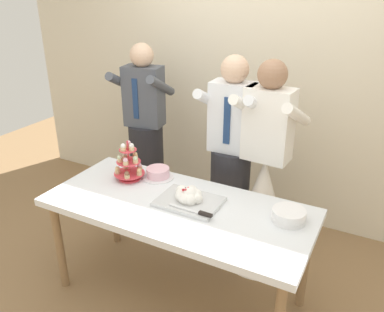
{
  "coord_description": "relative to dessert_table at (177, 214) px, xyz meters",
  "views": [
    {
      "loc": [
        1.15,
        -1.97,
        2.14
      ],
      "look_at": [
        0.03,
        0.15,
        1.07
      ],
      "focal_mm": 37.0,
      "sensor_mm": 36.0,
      "label": 1
    }
  ],
  "objects": [
    {
      "name": "ground_plane",
      "position": [
        0.0,
        0.0,
        -0.7
      ],
      "size": [
        8.0,
        8.0,
        0.0
      ],
      "primitive_type": "plane",
      "color": "olive"
    },
    {
      "name": "rear_wall",
      "position": [
        0.0,
        1.46,
        0.75
      ],
      "size": [
        5.2,
        0.1,
        2.9
      ],
      "primitive_type": "cube",
      "color": "beige",
      "rests_on": "ground_plane"
    },
    {
      "name": "dessert_table",
      "position": [
        0.0,
        0.0,
        0.0
      ],
      "size": [
        1.8,
        0.8,
        0.78
      ],
      "color": "silver",
      "rests_on": "ground_plane"
    },
    {
      "name": "cupcake_stand",
      "position": [
        -0.5,
        0.16,
        0.19
      ],
      "size": [
        0.23,
        0.23,
        0.31
      ],
      "color": "#D83F4C",
      "rests_on": "dessert_table"
    },
    {
      "name": "main_cake_tray",
      "position": [
        0.06,
        0.05,
        0.12
      ],
      "size": [
        0.44,
        0.31,
        0.13
      ],
      "color": "silver",
      "rests_on": "dessert_table"
    },
    {
      "name": "plate_stack",
      "position": [
        0.71,
        0.15,
        0.11
      ],
      "size": [
        0.21,
        0.21,
        0.08
      ],
      "color": "white",
      "rests_on": "dessert_table"
    },
    {
      "name": "round_cake",
      "position": [
        -0.32,
        0.27,
        0.11
      ],
      "size": [
        0.24,
        0.24,
        0.08
      ],
      "color": "white",
      "rests_on": "dessert_table"
    },
    {
      "name": "person_groom",
      "position": [
        0.09,
        0.71,
        0.05
      ],
      "size": [
        0.47,
        0.5,
        1.66
      ],
      "color": "#232328",
      "rests_on": "ground_plane"
    },
    {
      "name": "person_bride",
      "position": [
        0.38,
        0.67,
        -0.12
      ],
      "size": [
        0.56,
        0.56,
        1.66
      ],
      "color": "white",
      "rests_on": "ground_plane"
    },
    {
      "name": "person_guest",
      "position": [
        -0.85,
        0.89,
        0.05
      ],
      "size": [
        0.53,
        0.55,
        1.66
      ],
      "color": "#232328",
      "rests_on": "ground_plane"
    }
  ]
}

